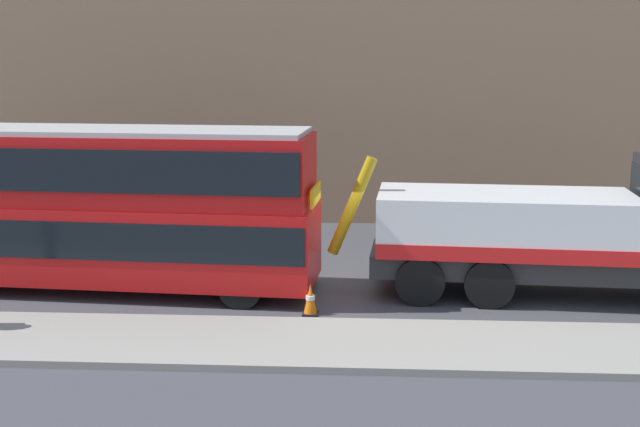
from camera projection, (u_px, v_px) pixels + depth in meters
ground_plane at (344, 287)px, 20.03m from camera, size 120.00×120.00×0.00m
near_kerb at (339, 344)px, 15.91m from camera, size 60.00×2.80×0.15m
recovery_tow_truck at (580, 226)px, 18.90m from camera, size 10.22×3.26×3.67m
double_decker_bus at (95, 202)px, 19.49m from camera, size 11.16×3.32×4.06m
traffic_cone_near_bus at (310, 300)px, 17.89m from camera, size 0.36×0.36×0.72m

